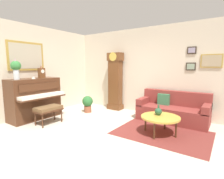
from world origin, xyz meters
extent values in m
cube|color=beige|center=(0.00, 0.00, -0.05)|extent=(6.40, 6.00, 0.10)
cube|color=beige|center=(-2.60, 0.00, 1.40)|extent=(0.10, 4.90, 2.80)
cube|color=#B28E3D|center=(-2.54, -0.15, 1.85)|extent=(0.03, 1.10, 0.84)
cube|color=#BCB299|center=(-2.52, -0.15, 1.85)|extent=(0.01, 0.98, 0.72)
cube|color=beige|center=(0.00, 2.40, 1.40)|extent=(5.30, 0.10, 2.80)
cube|color=#33281E|center=(1.55, 2.33, 1.55)|extent=(0.26, 0.03, 0.22)
cube|color=gray|center=(1.55, 2.32, 1.55)|extent=(0.20, 0.01, 0.16)
cube|color=#33281E|center=(1.55, 2.33, 2.00)|extent=(0.24, 0.03, 0.20)
cube|color=#998EA8|center=(1.55, 2.32, 2.00)|extent=(0.18, 0.01, 0.14)
cube|color=#B28E3D|center=(2.05, 2.33, 1.70)|extent=(0.52, 0.03, 0.36)
cube|color=tan|center=(2.05, 2.32, 1.70)|extent=(0.46, 0.01, 0.30)
cube|color=maroon|center=(1.27, 0.87, 0.00)|extent=(2.10, 1.50, 0.01)
cube|color=#4C2B19|center=(-2.25, -0.15, 0.60)|extent=(0.60, 1.44, 1.20)
cube|color=#4C2B19|center=(-1.82, -0.15, 0.68)|extent=(0.28, 1.38, 0.04)
cube|color=white|center=(-1.82, -0.15, 0.74)|extent=(0.26, 1.32, 0.08)
cube|color=#4C2B19|center=(-1.93, -0.15, 0.98)|extent=(0.03, 1.20, 0.20)
cube|color=#4C2B19|center=(-1.50, -0.21, 0.38)|extent=(0.42, 0.70, 0.04)
cube|color=brown|center=(-1.50, -0.21, 0.44)|extent=(0.40, 0.68, 0.08)
cylinder|color=#4C2B19|center=(-1.34, -0.51, 0.18)|extent=(0.04, 0.04, 0.36)
cylinder|color=#4C2B19|center=(-1.34, 0.09, 0.18)|extent=(0.04, 0.04, 0.36)
cylinder|color=#4C2B19|center=(-1.66, -0.51, 0.18)|extent=(0.04, 0.04, 0.36)
cylinder|color=#4C2B19|center=(-1.66, 0.09, 0.18)|extent=(0.04, 0.04, 0.36)
cube|color=brown|center=(-0.89, 2.15, 0.09)|extent=(0.52, 0.34, 0.18)
cube|color=brown|center=(-0.89, 2.15, 0.89)|extent=(0.44, 0.28, 1.78)
cube|color=brown|center=(-0.89, 2.15, 1.88)|extent=(0.52, 0.32, 0.28)
cylinder|color=gold|center=(-0.89, 2.00, 1.88)|extent=(0.30, 0.02, 0.30)
cylinder|color=gold|center=(-0.89, 2.10, 0.95)|extent=(0.03, 0.03, 0.70)
cube|color=maroon|center=(1.21, 1.90, 0.21)|extent=(1.90, 0.80, 0.42)
cube|color=maroon|center=(1.21, 2.20, 0.62)|extent=(1.90, 0.20, 0.44)
cube|color=maroon|center=(0.35, 1.90, 0.50)|extent=(0.18, 0.80, 0.20)
cube|color=maroon|center=(2.07, 1.90, 0.50)|extent=(0.18, 0.80, 0.20)
cube|color=#38754C|center=(0.91, 2.04, 0.58)|extent=(0.34, 0.12, 0.32)
cylinder|color=gold|center=(1.24, 0.81, 0.40)|extent=(0.88, 0.88, 0.04)
torus|color=#4C2B19|center=(1.24, 0.81, 0.40)|extent=(0.88, 0.88, 0.04)
cylinder|color=#4C2B19|center=(1.24, 1.17, 0.19)|extent=(0.04, 0.04, 0.38)
cylinder|color=#4C2B19|center=(1.60, 0.81, 0.19)|extent=(0.04, 0.04, 0.38)
cylinder|color=#4C2B19|center=(1.24, 0.45, 0.19)|extent=(0.04, 0.04, 0.38)
cylinder|color=#4C2B19|center=(0.88, 0.81, 0.19)|extent=(0.04, 0.04, 0.38)
cube|color=brown|center=(-2.23, 0.13, 1.35)|extent=(0.12, 0.18, 0.30)
cylinder|color=white|center=(-2.17, 0.13, 1.40)|extent=(0.01, 0.11, 0.11)
cone|color=brown|center=(-2.23, 0.13, 1.54)|extent=(0.10, 0.10, 0.08)
cylinder|color=silver|center=(-2.23, -0.62, 1.33)|extent=(0.15, 0.15, 0.26)
sphere|color=#387F3D|center=(-2.23, -0.62, 1.57)|extent=(0.26, 0.26, 0.26)
cone|color=#D199B7|center=(-2.20, -0.64, 1.70)|extent=(0.06, 0.06, 0.16)
cylinder|color=white|center=(-2.08, -0.24, 1.21)|extent=(0.12, 0.12, 0.01)
cylinder|color=white|center=(-2.08, -0.24, 1.23)|extent=(0.08, 0.08, 0.06)
cylinder|color=#234C33|center=(1.16, 0.88, 0.43)|extent=(0.09, 0.09, 0.01)
sphere|color=#285638|center=(1.16, 0.88, 0.51)|extent=(0.17, 0.17, 0.17)
cylinder|color=#285638|center=(1.16, 0.88, 0.62)|extent=(0.04, 0.04, 0.08)
cylinder|color=#935138|center=(-1.42, 1.26, 0.11)|extent=(0.24, 0.24, 0.22)
sphere|color=#2D6B33|center=(-1.42, 1.26, 0.38)|extent=(0.36, 0.36, 0.36)
camera|label=1|loc=(2.50, -2.98, 1.58)|focal=27.62mm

